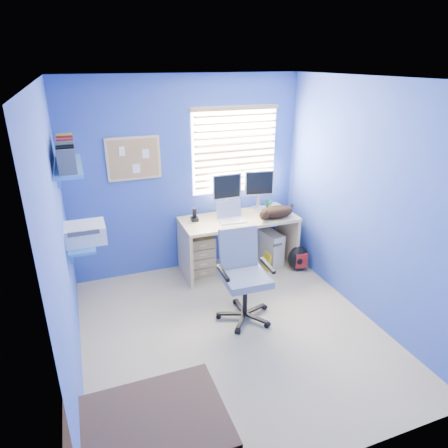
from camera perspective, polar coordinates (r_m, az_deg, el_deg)
name	(u,v)px	position (r m, az deg, el deg)	size (l,w,h in m)	color
floor	(232,332)	(4.33, 1.20, -15.12)	(3.00, 3.20, 0.00)	tan
ceiling	(235,78)	(3.44, 1.56, 20.07)	(3.00, 3.20, 0.00)	white
wall_back	(187,177)	(5.15, -5.32, 6.66)	(3.00, 0.01, 2.50)	blue
wall_front	(336,318)	(2.47, 15.65, -12.82)	(3.00, 0.01, 2.50)	blue
wall_left	(61,246)	(3.48, -22.25, -2.92)	(0.01, 3.20, 2.50)	blue
wall_right	(366,203)	(4.46, 19.60, 2.91)	(0.01, 3.20, 2.50)	blue
desk	(238,244)	(5.33, 2.06, -2.81)	(1.51, 0.65, 0.74)	tan
laptop	(232,213)	(5.04, 1.11, 1.61)	(0.33, 0.26, 0.22)	silver
monitor_left	(226,193)	(5.26, 0.33, 4.40)	(0.40, 0.12, 0.54)	silver
monitor_right	(258,190)	(5.44, 4.92, 4.90)	(0.40, 0.12, 0.54)	silver
phone	(194,214)	(5.07, -4.25, 1.39)	(0.09, 0.11, 0.17)	black
mug	(268,204)	(5.56, 6.35, 2.85)	(0.10, 0.09, 0.10)	#1B593E
cd_spindle	(273,206)	(5.55, 7.06, 2.61)	(0.13, 0.13, 0.07)	silver
cat	(277,212)	(5.20, 7.55, 1.74)	(0.44, 0.23, 0.16)	black
tower_pc	(270,247)	(5.61, 6.56, -3.25)	(0.19, 0.44, 0.45)	beige
drawer_boxes	(200,255)	(5.26, -3.44, -4.42)	(0.35, 0.28, 0.54)	tan
yellow_book	(267,261)	(5.44, 6.14, -5.33)	(0.03, 0.17, 0.24)	yellow
backpack	(298,258)	(5.48, 10.54, -4.80)	(0.29, 0.22, 0.34)	black
bed_corner	(150,447)	(3.10, -10.53, -28.86)	(0.99, 0.70, 0.48)	#513929
office_chair	(243,287)	(4.37, 2.80, -8.92)	(0.59, 0.59, 0.99)	black
window_blinds	(235,151)	(5.25, 1.62, 10.43)	(1.15, 0.05, 1.10)	white
corkboard	(134,159)	(4.93, -12.77, 9.10)	(0.64, 0.02, 0.52)	tan
wall_shelves	(75,195)	(4.12, -20.57, 3.91)	(0.42, 0.90, 1.05)	#3E7FCE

